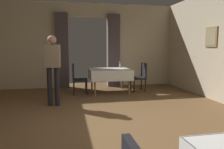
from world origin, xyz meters
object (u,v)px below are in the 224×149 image
dining_table_mid (110,72)px  chair_mid_left (77,78)px  chair_mid_right (140,75)px  plate_mid_b (127,69)px  person_waiter_by_doorway (53,64)px  flower_vase_mid (120,64)px

dining_table_mid → chair_mid_left: chair_mid_left is taller
chair_mid_left → chair_mid_right: bearing=2.2°
chair_mid_right → plate_mid_b: bearing=-151.6°
plate_mid_b → person_waiter_by_doorway: bearing=-154.9°
dining_table_mid → plate_mid_b: 0.58m
chair_mid_left → plate_mid_b: (1.52, -0.21, 0.24)m
chair_mid_right → person_waiter_by_doorway: 3.04m
dining_table_mid → chair_mid_right: size_ratio=1.40×
dining_table_mid → flower_vase_mid: (0.42, 0.34, 0.21)m
chair_mid_right → flower_vase_mid: flower_vase_mid is taller
dining_table_mid → person_waiter_by_doorway: person_waiter_by_doorway is taller
plate_mid_b → flower_vase_mid: bearing=96.5°
flower_vase_mid → person_waiter_by_doorway: person_waiter_by_doorway is taller
dining_table_mid → flower_vase_mid: size_ratio=6.16×
person_waiter_by_doorway → flower_vase_mid: bearing=38.2°
chair_mid_right → plate_mid_b: 0.66m
chair_mid_left → person_waiter_by_doorway: person_waiter_by_doorway is taller
plate_mid_b → person_waiter_by_doorway: (-2.15, -1.01, 0.27)m
flower_vase_mid → dining_table_mid: bearing=-140.4°
chair_mid_left → flower_vase_mid: flower_vase_mid is taller
dining_table_mid → flower_vase_mid: 0.58m
person_waiter_by_doorway → chair_mid_right: bearing=25.8°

